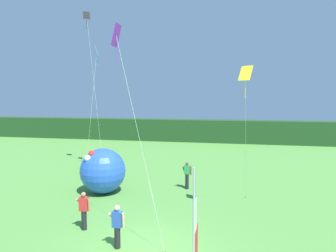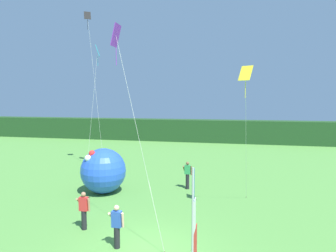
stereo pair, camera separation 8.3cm
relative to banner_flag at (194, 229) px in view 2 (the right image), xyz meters
The scene contains 12 objects.
ground_plane 3.10m from the banner_flag, 142.43° to the left, with size 120.00×120.00×0.00m, color #518E3D.
distant_treeline 30.34m from the banner_flag, 93.86° to the left, with size 80.00×2.40×2.83m, color #1E421E.
banner_flag is the anchor object (origin of this frame).
person_near_banner 12.53m from the banner_flag, 130.78° to the left, with size 0.55×0.48×1.59m.
person_mid_field 3.57m from the banner_flag, 151.88° to the left, with size 0.55×0.48×1.62m.
person_far_left 5.82m from the banner_flag, 150.59° to the left, with size 0.55×0.48×1.62m.
person_far_right 9.62m from the banner_flag, 99.76° to the left, with size 0.55×0.48×1.69m.
inflatable_balloon 9.91m from the banner_flag, 129.62° to the left, with size 2.63×2.63×2.63m.
kite_black_diamond_0 18.27m from the banner_flag, 126.92° to the left, with size 2.14×1.75×12.06m.
kite_yellow_diamond_1 7.04m from the banner_flag, 73.61° to the left, with size 0.64×3.77×6.93m.
kite_cyan_diamond_2 16.99m from the banner_flag, 125.27° to the left, with size 0.56×1.98×9.49m.
kite_purple_diamond_3 7.09m from the banner_flag, 141.59° to the left, with size 2.27×1.35×8.34m.
Camera 2 is at (3.11, -9.94, 5.49)m, focal length 32.12 mm.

